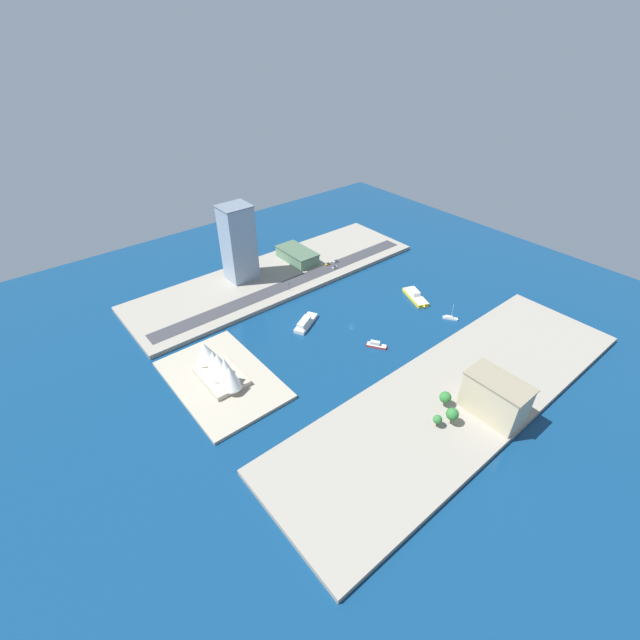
% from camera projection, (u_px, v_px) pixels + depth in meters
% --- Properties ---
extents(ground_plane, '(440.00, 440.00, 0.00)m').
position_uv_depth(ground_plane, '(351.00, 326.00, 294.77)').
color(ground_plane, navy).
extents(quay_west, '(70.00, 240.00, 3.09)m').
position_uv_depth(quay_west, '(459.00, 395.00, 238.89)').
color(quay_west, gray).
rests_on(quay_west, ground_plane).
extents(quay_east, '(70.00, 240.00, 3.09)m').
position_uv_depth(quay_east, '(278.00, 275.00, 348.86)').
color(quay_east, gray).
rests_on(quay_east, ground_plane).
extents(peninsula_point, '(77.61, 51.00, 2.00)m').
position_uv_depth(peninsula_point, '(222.00, 380.00, 249.88)').
color(peninsula_point, '#A89E89').
rests_on(peninsula_point, ground_plane).
extents(road_strip, '(12.86, 228.00, 0.15)m').
position_uv_depth(road_strip, '(292.00, 283.00, 335.75)').
color(road_strip, '#38383D').
rests_on(road_strip, quay_east).
extents(sailboat_small_white, '(10.08, 7.64, 12.38)m').
position_uv_depth(sailboat_small_white, '(450.00, 318.00, 300.61)').
color(sailboat_small_white, white).
rests_on(sailboat_small_white, ground_plane).
extents(ferry_white_commuter, '(17.62, 25.03, 5.84)m').
position_uv_depth(ferry_white_commuter, '(306.00, 323.00, 294.01)').
color(ferry_white_commuter, silver).
rests_on(ferry_white_commuter, ground_plane).
extents(ferry_yellow_fast, '(27.99, 17.83, 5.66)m').
position_uv_depth(ferry_yellow_fast, '(415.00, 296.00, 322.22)').
color(ferry_yellow_fast, yellow).
rests_on(ferry_yellow_fast, ground_plane).
extents(tugboat_red, '(12.98, 10.18, 4.00)m').
position_uv_depth(tugboat_red, '(376.00, 345.00, 275.43)').
color(tugboat_red, red).
rests_on(tugboat_red, ground_plane).
extents(tower_tall_glass, '(19.85, 22.54, 58.76)m').
position_uv_depth(tower_tall_glass, '(238.00, 243.00, 325.90)').
color(tower_tall_glass, '#8C9EB2').
rests_on(tower_tall_glass, quay_east).
extents(office_block_beige, '(31.61, 17.85, 22.76)m').
position_uv_depth(office_block_beige, '(495.00, 397.00, 219.76)').
color(office_block_beige, '#C6B793').
rests_on(office_block_beige, quay_west).
extents(terminal_long_green, '(37.46, 19.79, 9.46)m').
position_uv_depth(terminal_long_green, '(297.00, 255.00, 363.92)').
color(terminal_long_green, slate).
rests_on(terminal_long_green, quay_east).
extents(taxi_yellow_cab, '(1.94, 4.51, 1.68)m').
position_uv_depth(taxi_yellow_cab, '(328.00, 264.00, 359.17)').
color(taxi_yellow_cab, black).
rests_on(taxi_yellow_cab, road_strip).
extents(sedan_silver, '(2.16, 5.06, 1.63)m').
position_uv_depth(sedan_silver, '(336.00, 261.00, 363.22)').
color(sedan_silver, black).
rests_on(sedan_silver, road_strip).
extents(van_white, '(1.82, 4.41, 1.69)m').
position_uv_depth(van_white, '(335.00, 267.00, 354.55)').
color(van_white, black).
rests_on(van_white, road_strip).
extents(traffic_light_waterfront, '(0.36, 0.36, 6.50)m').
position_uv_depth(traffic_light_waterfront, '(289.00, 286.00, 323.95)').
color(traffic_light_waterfront, black).
rests_on(traffic_light_waterfront, quay_east).
extents(opera_landmark, '(43.58, 21.17, 21.36)m').
position_uv_depth(opera_landmark, '(219.00, 366.00, 244.55)').
color(opera_landmark, '#BCAD93').
rests_on(opera_landmark, peninsula_point).
extents(park_tree_cluster, '(16.27, 19.99, 10.21)m').
position_uv_depth(park_tree_cluster, '(447.00, 408.00, 220.65)').
color(park_tree_cluster, brown).
rests_on(park_tree_cluster, quay_west).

